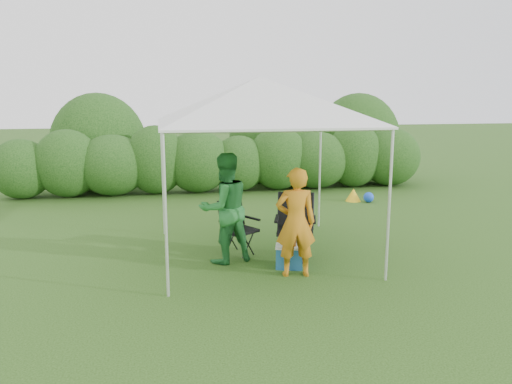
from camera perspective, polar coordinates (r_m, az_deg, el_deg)
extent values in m
plane|color=#335B1C|center=(7.75, 1.12, -8.18)|extent=(70.00, 70.00, 0.00)
ellipsoid|color=#29541A|center=(13.70, -25.24, 2.39)|extent=(1.50, 1.28, 1.50)
cylinder|color=#382616|center=(13.79, -25.04, -0.08)|extent=(0.12, 0.12, 0.30)
ellipsoid|color=#29541A|center=(13.45, -20.75, 3.07)|extent=(1.65, 1.40, 1.73)
cylinder|color=#382616|center=(13.56, -20.55, 0.09)|extent=(0.12, 0.12, 0.30)
ellipsoid|color=#29541A|center=(13.32, -16.08, 2.96)|extent=(1.80, 1.53, 1.57)
cylinder|color=#382616|center=(13.42, -15.94, 0.26)|extent=(0.12, 0.12, 0.30)
ellipsoid|color=#29541A|center=(13.25, -11.39, 3.62)|extent=(1.58, 1.34, 1.80)
cylinder|color=#382616|center=(13.37, -11.27, 0.43)|extent=(0.12, 0.12, 0.30)
ellipsoid|color=#29541A|center=(13.30, -6.65, 3.46)|extent=(1.73, 1.47, 1.65)
cylinder|color=#382616|center=(13.40, -6.59, 0.60)|extent=(0.12, 0.12, 0.30)
ellipsoid|color=#29541A|center=(13.44, -1.98, 3.28)|extent=(1.50, 1.28, 1.50)
cylinder|color=#382616|center=(13.53, -1.96, 0.76)|extent=(0.12, 0.12, 0.30)
ellipsoid|color=#29541A|center=(13.64, 2.58, 3.87)|extent=(1.65, 1.40, 1.73)
cylinder|color=#382616|center=(13.74, 2.55, 0.92)|extent=(0.12, 0.12, 0.30)
ellipsoid|color=#29541A|center=(13.94, 6.96, 3.64)|extent=(1.80, 1.53, 1.57)
cylinder|color=#382616|center=(14.04, 6.90, 1.06)|extent=(0.12, 0.12, 0.30)
ellipsoid|color=#29541A|center=(14.30, 11.15, 4.15)|extent=(1.57, 1.34, 1.80)
cylinder|color=#382616|center=(14.41, 11.05, 1.19)|extent=(0.12, 0.12, 0.30)
ellipsoid|color=#29541A|center=(14.76, 15.09, 3.89)|extent=(1.72, 1.47, 1.65)
cylinder|color=#382616|center=(14.85, 14.96, 1.31)|extent=(0.12, 0.12, 0.30)
cylinder|color=silver|center=(6.33, -10.30, -2.83)|extent=(0.04, 0.04, 2.10)
cylinder|color=silver|center=(7.03, 14.97, -1.66)|extent=(0.04, 0.04, 2.10)
cylinder|color=silver|center=(9.27, -10.60, 1.52)|extent=(0.04, 0.04, 2.10)
cylinder|color=silver|center=(9.76, 7.30, 2.08)|extent=(0.04, 0.04, 2.10)
cube|color=white|center=(7.82, 0.40, 7.84)|extent=(3.10, 3.10, 0.03)
pyramid|color=white|center=(7.81, 0.41, 10.52)|extent=(3.10, 3.10, 0.70)
cube|color=black|center=(7.87, 4.49, -4.47)|extent=(0.69, 0.66, 0.05)
cube|color=black|center=(8.02, 4.56, -1.94)|extent=(0.58, 0.31, 0.54)
cube|color=black|center=(7.83, 2.38, -3.05)|extent=(0.19, 0.47, 0.03)
cube|color=black|center=(7.82, 6.64, -3.14)|extent=(0.19, 0.47, 0.03)
cylinder|color=black|center=(7.71, 2.65, -6.51)|extent=(0.03, 0.03, 0.45)
cylinder|color=black|center=(7.70, 6.19, -6.59)|extent=(0.03, 0.03, 0.45)
cylinder|color=black|center=(8.16, 2.84, -5.52)|extent=(0.03, 0.03, 0.45)
cylinder|color=black|center=(8.15, 6.18, -5.59)|extent=(0.03, 0.03, 0.45)
cube|color=black|center=(8.11, -1.87, -4.42)|extent=(0.65, 0.64, 0.05)
cube|color=black|center=(8.19, -2.83, -2.39)|extent=(0.48, 0.37, 0.46)
cube|color=black|center=(7.91, -3.23, -3.58)|extent=(0.26, 0.37, 0.03)
cube|color=black|center=(8.23, -0.57, -2.98)|extent=(0.26, 0.37, 0.03)
cylinder|color=black|center=(7.89, -1.98, -6.34)|extent=(0.02, 0.02, 0.39)
cylinder|color=black|center=(8.15, 0.18, -5.76)|extent=(0.02, 0.02, 0.39)
cylinder|color=black|center=(8.18, -3.89, -5.72)|extent=(0.02, 0.02, 0.39)
cylinder|color=black|center=(8.44, -1.75, -5.18)|extent=(0.02, 0.02, 0.39)
imported|color=#C67516|center=(7.06, 4.55, -3.48)|extent=(0.61, 0.44, 1.57)
imported|color=#277733|center=(7.63, -3.59, -1.86)|extent=(0.99, 0.88, 1.70)
cube|color=#1C5382|center=(7.54, 3.82, -7.47)|extent=(0.45, 0.37, 0.32)
cube|color=silver|center=(7.49, 3.83, -6.22)|extent=(0.47, 0.40, 0.03)
cylinder|color=#592D0C|center=(7.43, 4.38, -5.33)|extent=(0.06, 0.06, 0.23)
cone|color=yellow|center=(12.43, 11.06, -0.32)|extent=(0.37, 0.37, 0.31)
sphere|color=blue|center=(12.37, 12.75, -0.59)|extent=(0.25, 0.25, 0.25)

